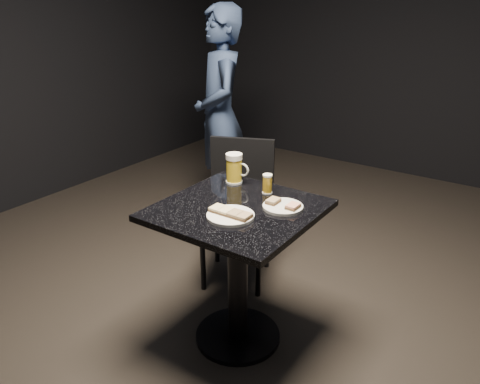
% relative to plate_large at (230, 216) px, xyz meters
% --- Properties ---
extents(floor, '(6.00, 6.00, 0.00)m').
position_rel_plate_large_xyz_m(floor, '(-0.04, 0.10, -0.76)').
color(floor, black).
rests_on(floor, ground).
extents(plate_large, '(0.21, 0.21, 0.01)m').
position_rel_plate_large_xyz_m(plate_large, '(0.00, 0.00, 0.00)').
color(plate_large, white).
rests_on(plate_large, table).
extents(plate_small, '(0.19, 0.19, 0.01)m').
position_rel_plate_large_xyz_m(plate_small, '(0.14, 0.22, 0.00)').
color(plate_small, silver).
rests_on(plate_small, table).
extents(patron, '(0.70, 0.69, 1.62)m').
position_rel_plate_large_xyz_m(patron, '(-1.00, 1.25, 0.05)').
color(patron, navy).
rests_on(patron, floor).
extents(table, '(0.70, 0.70, 0.75)m').
position_rel_plate_large_xyz_m(table, '(-0.04, 0.10, -0.25)').
color(table, black).
rests_on(table, floor).
extents(beer_mug, '(0.13, 0.09, 0.16)m').
position_rel_plate_large_xyz_m(beer_mug, '(-0.23, 0.35, 0.07)').
color(beer_mug, white).
rests_on(beer_mug, table).
extents(beer_tumbler, '(0.05, 0.05, 0.10)m').
position_rel_plate_large_xyz_m(beer_tumbler, '(-0.01, 0.33, 0.04)').
color(beer_tumbler, silver).
rests_on(beer_tumbler, table).
extents(chair, '(0.52, 0.52, 0.87)m').
position_rel_plate_large_xyz_m(chair, '(-0.40, 0.63, -0.26)').
color(chair, black).
rests_on(chair, floor).
extents(canapes_on_plate_large, '(0.20, 0.07, 0.02)m').
position_rel_plate_large_xyz_m(canapes_on_plate_large, '(0.00, 0.00, 0.02)').
color(canapes_on_plate_large, '#4C3521').
rests_on(canapes_on_plate_large, plate_large).
extents(canapes_on_plate_small, '(0.16, 0.07, 0.02)m').
position_rel_plate_large_xyz_m(canapes_on_plate_small, '(0.14, 0.22, 0.02)').
color(canapes_on_plate_small, '#4C3521').
rests_on(canapes_on_plate_small, plate_small).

